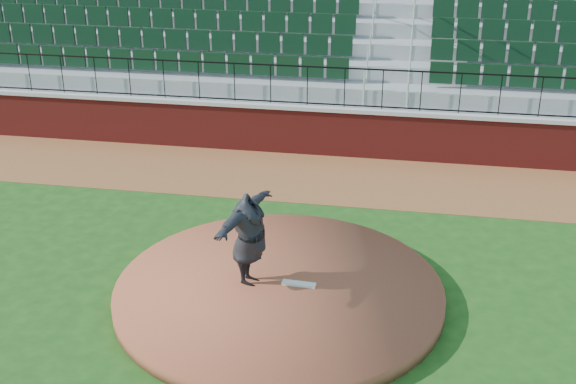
% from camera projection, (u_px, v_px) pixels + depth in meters
% --- Properties ---
extents(ground, '(90.00, 90.00, 0.00)m').
position_uv_depth(ground, '(273.00, 293.00, 13.00)').
color(ground, '#1A4413').
rests_on(ground, ground).
extents(warning_track, '(34.00, 3.20, 0.01)m').
position_uv_depth(warning_track, '(316.00, 177.00, 17.86)').
color(warning_track, brown).
rests_on(warning_track, ground).
extents(field_wall, '(34.00, 0.35, 1.20)m').
position_uv_depth(field_wall, '(325.00, 132.00, 19.06)').
color(field_wall, maroon).
rests_on(field_wall, ground).
extents(wall_cap, '(34.00, 0.45, 0.10)m').
position_uv_depth(wall_cap, '(325.00, 108.00, 18.79)').
color(wall_cap, '#B7B7B7').
rests_on(wall_cap, field_wall).
extents(wall_railing, '(34.00, 0.05, 1.00)m').
position_uv_depth(wall_railing, '(326.00, 87.00, 18.57)').
color(wall_railing, black).
rests_on(wall_railing, wall_cap).
extents(seating_stands, '(34.00, 5.10, 4.60)m').
position_uv_depth(seating_stands, '(339.00, 44.00, 20.82)').
color(seating_stands, gray).
rests_on(seating_stands, ground).
extents(concourse_wall, '(34.00, 0.50, 5.50)m').
position_uv_depth(concourse_wall, '(349.00, 10.00, 23.16)').
color(concourse_wall, maroon).
rests_on(concourse_wall, ground).
extents(pitchers_mound, '(5.70, 5.70, 0.25)m').
position_uv_depth(pitchers_mound, '(279.00, 292.00, 12.81)').
color(pitchers_mound, brown).
rests_on(pitchers_mound, ground).
extents(pitching_rubber, '(0.60, 0.18, 0.04)m').
position_uv_depth(pitching_rubber, '(299.00, 284.00, 12.77)').
color(pitching_rubber, silver).
rests_on(pitching_rubber, pitchers_mound).
extents(pitcher, '(0.97, 2.16, 1.70)m').
position_uv_depth(pitcher, '(249.00, 239.00, 12.52)').
color(pitcher, black).
rests_on(pitcher, pitchers_mound).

